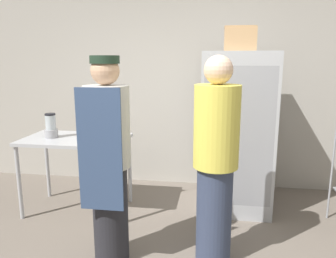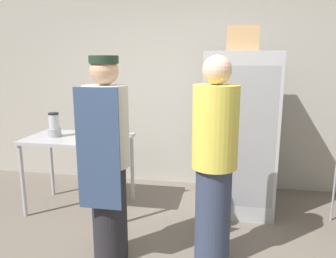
{
  "view_description": "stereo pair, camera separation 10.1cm",
  "coord_description": "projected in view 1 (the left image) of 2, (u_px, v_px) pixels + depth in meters",
  "views": [
    {
      "loc": [
        0.42,
        -2.14,
        1.73
      ],
      "look_at": [
        -0.02,
        0.79,
        1.1
      ],
      "focal_mm": 35.0,
      "sensor_mm": 36.0,
      "label": 1
    },
    {
      "loc": [
        0.52,
        -2.12,
        1.73
      ],
      "look_at": [
        -0.02,
        0.79,
        1.1
      ],
      "focal_mm": 35.0,
      "sensor_mm": 36.0,
      "label": 2
    }
  ],
  "objects": [
    {
      "name": "back_wall",
      "position": [
        186.0,
        78.0,
        4.47
      ],
      "size": [
        6.4,
        0.12,
        2.96
      ],
      "primitive_type": "cube",
      "color": "#ADA89E",
      "rests_on": "ground_plane"
    },
    {
      "name": "refrigerator",
      "position": [
        236.0,
        133.0,
        3.76
      ],
      "size": [
        0.8,
        0.77,
        1.82
      ],
      "color": "#ADAFB5",
      "rests_on": "ground_plane"
    },
    {
      "name": "prep_counter",
      "position": [
        76.0,
        146.0,
        3.71
      ],
      "size": [
        1.16,
        0.69,
        0.87
      ],
      "color": "#ADAFB5",
      "rests_on": "ground_plane"
    },
    {
      "name": "donut_box",
      "position": [
        107.0,
        135.0,
        3.64
      ],
      "size": [
        0.26,
        0.2,
        0.24
      ],
      "color": "silver",
      "rests_on": "prep_counter"
    },
    {
      "name": "blender_pitcher",
      "position": [
        51.0,
        127.0,
        3.68
      ],
      "size": [
        0.15,
        0.15,
        0.28
      ],
      "color": "#99999E",
      "rests_on": "prep_counter"
    },
    {
      "name": "cardboard_storage_box",
      "position": [
        240.0,
        39.0,
        3.46
      ],
      "size": [
        0.33,
        0.34,
        0.26
      ],
      "color": "tan",
      "rests_on": "refrigerator"
    },
    {
      "name": "person_baker",
      "position": [
        108.0,
        159.0,
        2.73
      ],
      "size": [
        0.37,
        0.39,
        1.76
      ],
      "color": "#232328",
      "rests_on": "ground_plane"
    },
    {
      "name": "person_customer",
      "position": [
        216.0,
        161.0,
        2.72
      ],
      "size": [
        0.37,
        0.37,
        1.77
      ],
      "color": "#333D56",
      "rests_on": "ground_plane"
    }
  ]
}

